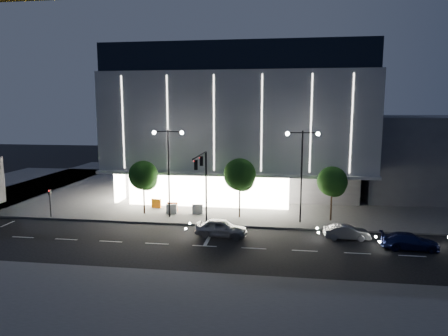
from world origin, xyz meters
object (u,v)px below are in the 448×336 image
at_px(street_lamp_west, 168,160).
at_px(barrier_d, 198,209).
at_px(car_third, 410,241).
at_px(tree_left, 144,177).
at_px(car_second, 347,232).
at_px(ped_signal_far, 50,200).
at_px(barrier_c, 172,207).
at_px(car_lead, 221,228).
at_px(barrier_b, 172,209).
at_px(traffic_mast, 203,175).
at_px(barrier_a, 156,203).
at_px(street_lamp_east, 302,163).
at_px(tree_right, 332,183).
at_px(tree_mid, 240,176).

relative_size(street_lamp_west, barrier_d, 8.18).
bearing_deg(car_third, tree_left, 75.44).
bearing_deg(car_second, ped_signal_far, 82.22).
relative_size(tree_left, barrier_c, 5.20).
distance_m(car_lead, barrier_b, 8.84).
relative_size(barrier_b, barrier_c, 1.00).
relative_size(traffic_mast, street_lamp_west, 0.79).
bearing_deg(barrier_a, tree_left, -89.44).
xyz_separation_m(street_lamp_east, car_lead, (-7.00, -4.96, -5.18)).
bearing_deg(tree_right, street_lamp_east, -161.37).
xyz_separation_m(car_third, barrier_d, (-18.72, 7.59, 0.01)).
relative_size(car_lead, barrier_a, 4.12).
height_order(car_lead, car_third, car_lead).
height_order(car_lead, barrier_a, car_lead).
bearing_deg(traffic_mast, barrier_d, 108.70).
distance_m(traffic_mast, ped_signal_far, 16.35).
distance_m(traffic_mast, tree_right, 12.63).
height_order(tree_left, barrier_a, tree_left).
height_order(traffic_mast, ped_signal_far, traffic_mast).
height_order(tree_left, tree_right, tree_left).
height_order(barrier_b, barrier_d, same).
relative_size(car_lead, barrier_b, 4.12).
distance_m(tree_right, barrier_b, 16.53).
xyz_separation_m(tree_left, barrier_a, (0.49, 2.46, -3.38)).
bearing_deg(tree_right, car_second, -82.71).
distance_m(tree_right, car_second, 6.13).
height_order(traffic_mast, street_lamp_east, street_lamp_east).
bearing_deg(barrier_d, traffic_mast, -78.83).
height_order(street_lamp_west, street_lamp_east, same).
relative_size(tree_left, car_second, 1.51).
relative_size(ped_signal_far, car_lead, 0.66).
xyz_separation_m(tree_right, car_third, (5.23, -6.95, -3.24)).
bearing_deg(barrier_c, street_lamp_west, -81.51).
distance_m(barrier_a, barrier_c, 2.55).
bearing_deg(barrier_d, tree_right, -10.22).
distance_m(street_lamp_west, car_third, 22.70).
distance_m(car_third, barrier_a, 25.54).
relative_size(traffic_mast, tree_mid, 1.15).
bearing_deg(traffic_mast, car_lead, -48.97).
distance_m(traffic_mast, street_lamp_west, 4.89).
height_order(traffic_mast, tree_right, traffic_mast).
xyz_separation_m(barrier_b, barrier_d, (2.71, 0.29, 0.00)).
relative_size(street_lamp_east, barrier_d, 8.18).
relative_size(car_second, barrier_c, 3.45).
bearing_deg(car_third, tree_right, 38.42).
distance_m(traffic_mast, car_third, 18.11).
xyz_separation_m(tree_mid, barrier_b, (-7.20, 0.35, -3.68)).
bearing_deg(street_lamp_east, barrier_c, 170.84).
bearing_deg(traffic_mast, ped_signal_far, 175.85).
distance_m(car_lead, barrier_d, 7.47).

